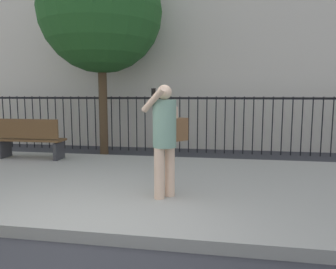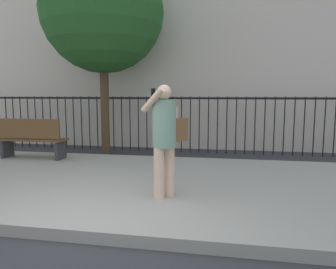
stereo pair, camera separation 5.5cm
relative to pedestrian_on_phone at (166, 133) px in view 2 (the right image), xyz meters
name	(u,v)px [view 2 (the right image)]	position (x,y,z in m)	size (l,w,h in m)	color
ground_plane	(74,243)	(-0.79, -1.36, -1.10)	(60.00, 60.00, 0.00)	#333338
sidewalk	(131,183)	(-0.79, 0.84, -1.03)	(28.00, 4.40, 0.15)	#9E9B93
iron_fence	(168,117)	(-0.79, 4.54, -0.08)	(12.03, 0.04, 1.60)	black
pedestrian_on_phone	(166,133)	(0.00, 0.00, 0.00)	(0.66, 0.70, 1.65)	beige
street_bench	(31,138)	(-3.64, 2.21, -0.45)	(1.60, 0.45, 0.95)	brown
street_tree_near	(103,11)	(-2.44, 3.86, 2.74)	(3.26, 3.26, 5.49)	#4C3823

